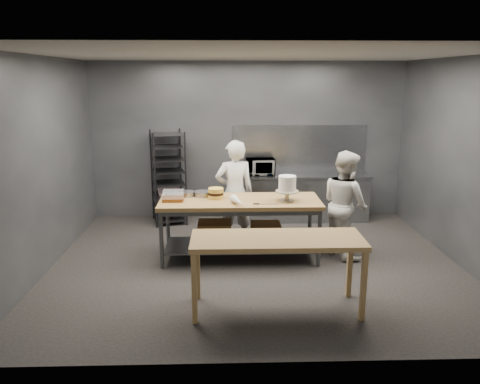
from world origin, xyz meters
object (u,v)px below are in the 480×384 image
object	(u,v)px
near_counter	(277,245)
chef_right	(345,204)
work_table	(238,221)
chef_behind	(235,193)
layer_cake	(216,193)
frosted_cake_stand	(287,185)
speed_rack	(168,178)
microwave	(260,167)

from	to	relation	value
near_counter	chef_right	world-z (taller)	chef_right
work_table	chef_behind	bearing A→B (deg)	94.26
work_table	near_counter	distance (m)	1.74
work_table	layer_cake	xyz separation A→B (m)	(-0.34, 0.06, 0.43)
near_counter	frosted_cake_stand	distance (m)	1.62
speed_rack	frosted_cake_stand	size ratio (longest dim) A/B	4.60
chef_right	chef_behind	bearing A→B (deg)	50.00
chef_behind	chef_right	distance (m)	1.77
chef_right	near_counter	bearing A→B (deg)	123.31
microwave	layer_cake	world-z (taller)	microwave
speed_rack	microwave	size ratio (longest dim) A/B	3.23
speed_rack	layer_cake	size ratio (longest dim) A/B	7.58
speed_rack	frosted_cake_stand	distance (m)	2.80
work_table	frosted_cake_stand	xyz separation A→B (m)	(0.71, -0.13, 0.59)
speed_rack	chef_right	world-z (taller)	speed_rack
chef_behind	layer_cake	size ratio (longest dim) A/B	7.50
layer_cake	frosted_cake_stand	bearing A→B (deg)	-9.90
microwave	frosted_cake_stand	size ratio (longest dim) A/B	1.42
speed_rack	frosted_cake_stand	xyz separation A→B (m)	(1.98, -1.96, 0.30)
chef_right	layer_cake	xyz separation A→B (m)	(-1.97, -0.01, 0.18)
work_table	layer_cake	world-z (taller)	layer_cake
frosted_cake_stand	layer_cake	xyz separation A→B (m)	(-1.05, 0.18, -0.16)
near_counter	microwave	world-z (taller)	microwave
work_table	frosted_cake_stand	distance (m)	0.93
speed_rack	layer_cake	bearing A→B (deg)	-62.49
near_counter	layer_cake	distance (m)	1.90
work_table	speed_rack	bearing A→B (deg)	124.62
chef_behind	frosted_cake_stand	size ratio (longest dim) A/B	4.55
work_table	microwave	size ratio (longest dim) A/B	4.43
near_counter	microwave	xyz separation A→B (m)	(0.06, 3.59, 0.24)
work_table	chef_behind	size ratio (longest dim) A/B	1.39
speed_rack	microwave	bearing A→B (deg)	2.64
frosted_cake_stand	layer_cake	distance (m)	1.08
microwave	frosted_cake_stand	distance (m)	2.06
work_table	near_counter	bearing A→B (deg)	-76.51
speed_rack	work_table	bearing A→B (deg)	-55.38
work_table	microwave	bearing A→B (deg)	76.27
work_table	layer_cake	distance (m)	0.55
near_counter	layer_cake	xyz separation A→B (m)	(-0.74, 1.74, 0.19)
microwave	layer_cake	distance (m)	2.03
speed_rack	layer_cake	world-z (taller)	speed_rack
near_counter	chef_right	size ratio (longest dim) A/B	1.22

